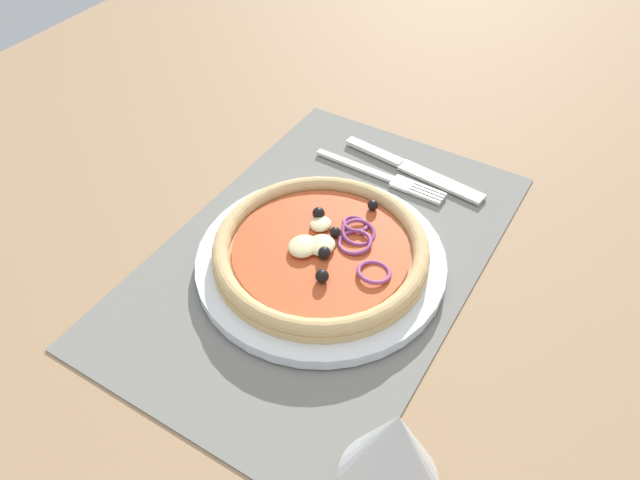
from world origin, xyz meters
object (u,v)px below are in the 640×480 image
at_px(fork, 385,177).
at_px(knife, 413,169).
at_px(wine_glass, 393,452).
at_px(pizza, 321,249).
at_px(plate, 321,261).

xyz_separation_m(fork, knife, (-0.03, 0.02, 0.00)).
distance_m(knife, wine_glass, 0.44).
distance_m(fork, knife, 0.04).
bearing_deg(pizza, plate, -38.43).
height_order(plate, fork, plate).
height_order(fork, wine_glass, wine_glass).
relative_size(plate, fork, 1.49).
bearing_deg(knife, pizza, -87.62).
height_order(knife, wine_glass, wine_glass).
relative_size(pizza, fork, 1.28).
bearing_deg(wine_glass, fork, -153.58).
bearing_deg(plate, wine_glass, 41.36).
distance_m(plate, pizza, 0.02).
relative_size(pizza, knife, 1.15).
height_order(pizza, knife, pizza).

